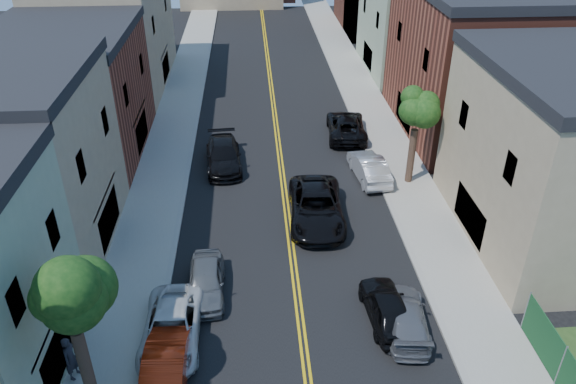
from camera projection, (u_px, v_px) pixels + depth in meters
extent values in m
cube|color=gray|center=(173.00, 124.00, 42.67)|extent=(3.20, 100.00, 0.15)
cube|color=gray|center=(376.00, 119.00, 43.62)|extent=(3.20, 100.00, 0.15)
cube|color=gray|center=(196.00, 124.00, 42.78)|extent=(0.30, 100.00, 0.15)
cube|color=gray|center=(354.00, 119.00, 43.51)|extent=(0.30, 100.00, 0.15)
cube|color=#998466|center=(6.00, 170.00, 27.20)|extent=(9.00, 10.00, 9.00)
cube|color=brown|center=(68.00, 97.00, 36.87)|extent=(9.00, 12.00, 8.00)
cube|color=#998466|center=(110.00, 31.00, 48.46)|extent=(9.00, 16.00, 9.50)
cube|color=#998466|center=(566.00, 161.00, 28.02)|extent=(9.00, 12.00, 9.00)
cube|color=brown|center=(471.00, 64.00, 39.74)|extent=(9.00, 14.00, 10.00)
cube|color=gray|center=(417.00, 25.00, 52.11)|extent=(9.00, 12.00, 8.50)
cylinder|color=#3D271E|center=(87.00, 373.00, 19.36)|extent=(0.44, 0.44, 3.96)
sphere|color=black|center=(61.00, 277.00, 17.14)|extent=(5.20, 5.20, 5.20)
sphere|color=black|center=(68.00, 257.00, 16.31)|extent=(3.90, 3.90, 3.90)
sphere|color=black|center=(53.00, 280.00, 17.83)|extent=(3.64, 3.64, 3.64)
cylinder|color=#3D271E|center=(411.00, 156.00, 34.12)|extent=(0.44, 0.44, 3.52)
sphere|color=black|center=(419.00, 99.00, 32.20)|extent=(4.40, 4.40, 4.40)
sphere|color=black|center=(430.00, 86.00, 31.49)|extent=(3.30, 3.30, 3.30)
sphere|color=black|center=(408.00, 103.00, 32.77)|extent=(3.08, 3.08, 3.08)
imported|color=#B3270B|center=(164.00, 375.00, 21.02)|extent=(1.68, 4.63, 1.51)
imported|color=silver|center=(172.00, 328.00, 23.16)|extent=(2.46, 5.23, 1.44)
imported|color=#55595D|center=(206.00, 281.00, 25.76)|extent=(1.80, 4.30, 1.45)
imported|color=black|center=(224.00, 155.00, 36.59)|extent=(2.65, 5.65, 1.60)
imported|color=#5B5D63|center=(405.00, 316.00, 23.86)|extent=(2.34, 4.72, 1.32)
imported|color=black|center=(387.00, 307.00, 24.22)|extent=(2.03, 4.45, 1.48)
imported|color=#B9BBC2|center=(369.00, 167.00, 35.20)|extent=(2.16, 4.90, 1.56)
imported|color=black|center=(346.00, 126.00, 40.70)|extent=(3.11, 5.98, 1.61)
imported|color=black|center=(316.00, 207.00, 30.98)|extent=(3.26, 6.55, 1.78)
imported|color=#24232A|center=(71.00, 358.00, 21.25)|extent=(0.68, 0.83, 1.96)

